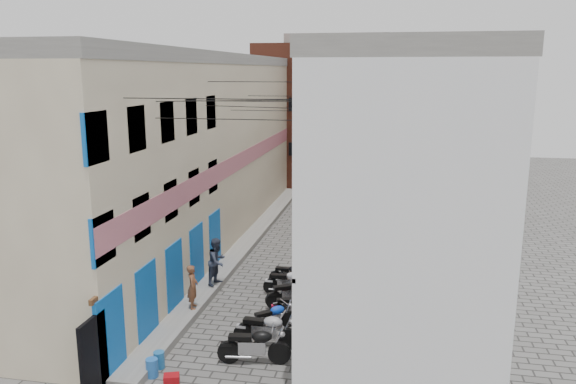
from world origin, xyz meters
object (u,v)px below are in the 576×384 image
Objects in this scene: motorcycle_c at (272,316)px; motorcycle_f at (288,281)px; water_jug_far at (159,360)px; motorcycle_a at (254,344)px; motorcycle_g at (290,273)px; person_a at (193,287)px; person_b at (217,261)px; motorcycle_e at (292,291)px; red_crate at (171,379)px; motorcycle_d at (294,304)px; water_jug_near at (152,368)px; motorcycle_b at (266,328)px.

motorcycle_f is at bearing 142.28° from motorcycle_c.
motorcycle_a is at bearing 16.34° from water_jug_far.
motorcycle_g is at bearing 143.64° from motorcycle_c.
motorcycle_a is 4.02m from person_a.
motorcycle_e is at bearing -90.27° from person_b.
motorcycle_e reaches higher than red_crate.
motorcycle_d is 2.98m from motorcycle_g.
motorcycle_c is 3.91m from water_jug_far.
water_jug_near is at bearing -16.05° from motorcycle_g.
water_jug_near is (-2.68, -2.30, -0.34)m from motorcycle_b.
red_crate is at bearing 177.63° from person_a.
motorcycle_d is (0.59, 3.19, -0.11)m from motorcycle_a.
motorcycle_b is 3.46m from person_a.
motorcycle_c is 1.12× the size of person_a.
water_jug_near is at bearing -77.04° from motorcycle_c.
motorcycle_e is at bearing 133.78° from motorcycle_c.
person_b reaches higher than motorcycle_g.
water_jug_far reaches higher than red_crate.
water_jug_far is at bearing -17.24° from motorcycle_g.
red_crate is (-1.82, -7.56, -0.36)m from motorcycle_g.
red_crate is (-1.98, -3.58, -0.37)m from motorcycle_c.
motorcycle_f is (-0.09, 4.06, -0.05)m from motorcycle_b.
motorcycle_c is 4.11m from red_crate.
motorcycle_b reaches higher than motorcycle_e.
motorcycle_a reaches higher than motorcycle_d.
motorcycle_a reaches higher than motorcycle_f.
motorcycle_d is (0.49, 2.13, -0.10)m from motorcycle_b.
motorcycle_g is (-0.69, 2.90, -0.01)m from motorcycle_d.
motorcycle_f is 1.13× the size of motorcycle_g.
person_a is (-3.46, -0.40, 0.51)m from motorcycle_d.
motorcycle_f is (-0.58, 1.94, 0.05)m from motorcycle_d.
person_b is at bearing -175.47° from motorcycle_c.
person_b reaches higher than motorcycle_e.
motorcycle_e is at bearing 178.79° from motorcycle_b.
motorcycle_d is at bearing 115.27° from motorcycle_c.
person_b is at bearing 91.47° from water_jug_far.
motorcycle_e is 1.98m from motorcycle_g.
person_b is (0.14, 2.28, 0.14)m from person_a.
motorcycle_b is 3.26m from water_jug_far.
motorcycle_e is 3.77× the size of water_jug_near.
person_a reaches higher than motorcycle_c.
water_jug_far is (-2.57, -0.75, -0.37)m from motorcycle_a.
motorcycle_c is (0.07, 2.11, -0.11)m from motorcycle_a.
person_a reaches higher than motorcycle_g.
motorcycle_b reaches higher than water_jug_far.
motorcycle_c is 3.05m from person_a.
motorcycle_b is 1.35× the size of person_a.
motorcycle_f is 4.62× the size of red_crate.
motorcycle_a is 1.07m from motorcycle_b.
person_a is 4.11m from water_jug_near.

